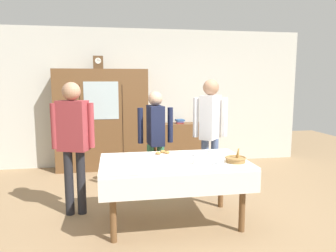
{
  "coord_description": "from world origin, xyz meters",
  "views": [
    {
      "loc": [
        -0.69,
        -3.79,
        1.7
      ],
      "look_at": [
        0.0,
        0.2,
        1.12
      ],
      "focal_mm": 34.08,
      "sensor_mm": 36.0,
      "label": 1
    }
  ],
  "objects_px": {
    "wall_cabinet": "(102,120)",
    "tea_cup_center": "(219,163)",
    "person_by_cabinet": "(155,133)",
    "person_beside_shelf": "(210,125)",
    "tea_cup_mid_right": "(211,153)",
    "book_stack": "(180,121)",
    "spoon_near_left": "(172,163)",
    "spoon_back_edge": "(191,159)",
    "dining_table": "(174,169)",
    "pastry_plate": "(162,154)",
    "bookshelf_low": "(180,144)",
    "person_behind_table_right": "(73,135)",
    "tea_cup_far_left": "(196,162)",
    "tea_cup_near_right": "(197,154)",
    "bread_basket": "(236,159)",
    "mantel_clock": "(98,62)"
  },
  "relations": [
    {
      "from": "book_stack",
      "to": "tea_cup_center",
      "type": "distance_m",
      "value": 2.91
    },
    {
      "from": "spoon_back_edge",
      "to": "person_by_cabinet",
      "type": "xyz_separation_m",
      "value": [
        -0.29,
        0.99,
        0.16
      ]
    },
    {
      "from": "wall_cabinet",
      "to": "mantel_clock",
      "type": "distance_m",
      "value": 1.07
    },
    {
      "from": "person_behind_table_right",
      "to": "tea_cup_center",
      "type": "bearing_deg",
      "value": -24.57
    },
    {
      "from": "dining_table",
      "to": "book_stack",
      "type": "xyz_separation_m",
      "value": [
        0.62,
        2.64,
        0.22
      ]
    },
    {
      "from": "mantel_clock",
      "to": "bookshelf_low",
      "type": "relative_size",
      "value": 0.23
    },
    {
      "from": "mantel_clock",
      "to": "tea_cup_near_right",
      "type": "height_order",
      "value": "mantel_clock"
    },
    {
      "from": "wall_cabinet",
      "to": "tea_cup_center",
      "type": "height_order",
      "value": "wall_cabinet"
    },
    {
      "from": "spoon_near_left",
      "to": "bookshelf_low",
      "type": "bearing_deg",
      "value": 76.34
    },
    {
      "from": "bookshelf_low",
      "to": "spoon_back_edge",
      "type": "relative_size",
      "value": 8.59
    },
    {
      "from": "wall_cabinet",
      "to": "person_beside_shelf",
      "type": "height_order",
      "value": "wall_cabinet"
    },
    {
      "from": "bookshelf_low",
      "to": "pastry_plate",
      "type": "height_order",
      "value": "bookshelf_low"
    },
    {
      "from": "wall_cabinet",
      "to": "bookshelf_low",
      "type": "height_order",
      "value": "wall_cabinet"
    },
    {
      "from": "bookshelf_low",
      "to": "spoon_near_left",
      "type": "distance_m",
      "value": 2.84
    },
    {
      "from": "tea_cup_mid_right",
      "to": "bread_basket",
      "type": "xyz_separation_m",
      "value": [
        0.18,
        -0.39,
        0.01
      ]
    },
    {
      "from": "pastry_plate",
      "to": "person_by_cabinet",
      "type": "xyz_separation_m",
      "value": [
        0.0,
        0.69,
        0.15
      ]
    },
    {
      "from": "wall_cabinet",
      "to": "book_stack",
      "type": "xyz_separation_m",
      "value": [
        1.52,
        0.05,
        -0.07
      ]
    },
    {
      "from": "wall_cabinet",
      "to": "tea_cup_center",
      "type": "xyz_separation_m",
      "value": [
        1.35,
        -2.85,
        -0.16
      ]
    },
    {
      "from": "wall_cabinet",
      "to": "spoon_near_left",
      "type": "xyz_separation_m",
      "value": [
        0.86,
        -2.68,
        -0.18
      ]
    },
    {
      "from": "dining_table",
      "to": "tea_cup_center",
      "type": "distance_m",
      "value": 0.54
    },
    {
      "from": "bread_basket",
      "to": "wall_cabinet",
      "type": "bearing_deg",
      "value": 119.84
    },
    {
      "from": "tea_cup_far_left",
      "to": "person_beside_shelf",
      "type": "bearing_deg",
      "value": 65.48
    },
    {
      "from": "wall_cabinet",
      "to": "person_by_cabinet",
      "type": "distance_m",
      "value": 1.78
    },
    {
      "from": "book_stack",
      "to": "spoon_back_edge",
      "type": "xyz_separation_m",
      "value": [
        -0.42,
        -2.62,
        -0.11
      ]
    },
    {
      "from": "tea_cup_far_left",
      "to": "tea_cup_near_right",
      "type": "bearing_deg",
      "value": 73.76
    },
    {
      "from": "bread_basket",
      "to": "spoon_back_edge",
      "type": "height_order",
      "value": "bread_basket"
    },
    {
      "from": "book_stack",
      "to": "tea_cup_near_right",
      "type": "height_order",
      "value": "book_stack"
    },
    {
      "from": "tea_cup_center",
      "to": "person_by_cabinet",
      "type": "distance_m",
      "value": 1.39
    },
    {
      "from": "tea_cup_mid_right",
      "to": "person_behind_table_right",
      "type": "bearing_deg",
      "value": 170.99
    },
    {
      "from": "tea_cup_mid_right",
      "to": "person_by_cabinet",
      "type": "relative_size",
      "value": 0.08
    },
    {
      "from": "dining_table",
      "to": "tea_cup_mid_right",
      "type": "height_order",
      "value": "tea_cup_mid_right"
    },
    {
      "from": "tea_cup_mid_right",
      "to": "book_stack",
      "type": "bearing_deg",
      "value": 87.34
    },
    {
      "from": "person_by_cabinet",
      "to": "person_beside_shelf",
      "type": "height_order",
      "value": "person_beside_shelf"
    },
    {
      "from": "spoon_back_edge",
      "to": "spoon_near_left",
      "type": "relative_size",
      "value": 1.0
    },
    {
      "from": "tea_cup_far_left",
      "to": "person_by_cabinet",
      "type": "relative_size",
      "value": 0.08
    },
    {
      "from": "tea_cup_near_right",
      "to": "book_stack",
      "type": "bearing_deg",
      "value": 82.98
    },
    {
      "from": "book_stack",
      "to": "person_behind_table_right",
      "type": "relative_size",
      "value": 0.12
    },
    {
      "from": "book_stack",
      "to": "spoon_near_left",
      "type": "bearing_deg",
      "value": -103.66
    },
    {
      "from": "bookshelf_low",
      "to": "tea_cup_near_right",
      "type": "distance_m",
      "value": 2.52
    },
    {
      "from": "bookshelf_low",
      "to": "book_stack",
      "type": "distance_m",
      "value": 0.46
    },
    {
      "from": "tea_cup_far_left",
      "to": "person_by_cabinet",
      "type": "height_order",
      "value": "person_by_cabinet"
    },
    {
      "from": "pastry_plate",
      "to": "mantel_clock",
      "type": "bearing_deg",
      "value": 110.68
    },
    {
      "from": "tea_cup_far_left",
      "to": "pastry_plate",
      "type": "xyz_separation_m",
      "value": [
        -0.3,
        0.52,
        -0.01
      ]
    },
    {
      "from": "tea_cup_far_left",
      "to": "person_behind_table_right",
      "type": "bearing_deg",
      "value": 154.1
    },
    {
      "from": "mantel_clock",
      "to": "tea_cup_near_right",
      "type": "xyz_separation_m",
      "value": [
        1.26,
        -2.42,
        -1.23
      ]
    },
    {
      "from": "mantel_clock",
      "to": "person_by_cabinet",
      "type": "xyz_separation_m",
      "value": [
        0.86,
        -1.58,
        -1.1
      ]
    },
    {
      "from": "tea_cup_mid_right",
      "to": "pastry_plate",
      "type": "xyz_separation_m",
      "value": [
        -0.6,
        0.11,
        -0.02
      ]
    },
    {
      "from": "person_behind_table_right",
      "to": "person_beside_shelf",
      "type": "xyz_separation_m",
      "value": [
        1.9,
        0.41,
        0.02
      ]
    },
    {
      "from": "book_stack",
      "to": "mantel_clock",
      "type": "bearing_deg",
      "value": -178.13
    },
    {
      "from": "book_stack",
      "to": "person_beside_shelf",
      "type": "xyz_separation_m",
      "value": [
        0.09,
        -1.74,
        0.17
      ]
    }
  ]
}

